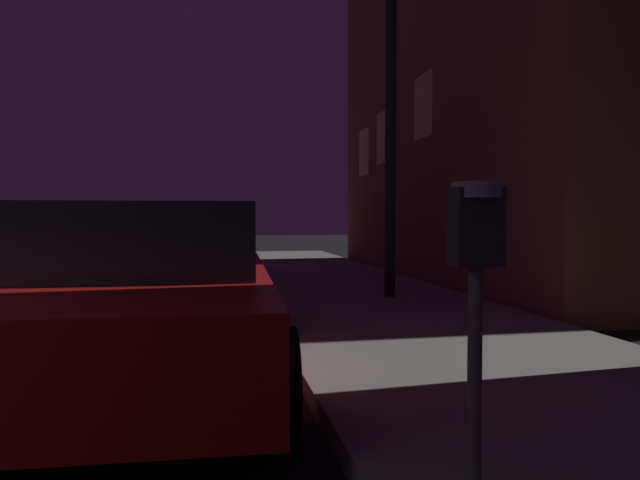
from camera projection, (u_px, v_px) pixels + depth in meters
The scene contains 5 objects.
parking_meter at pixel (476, 265), 2.14m from camera, with size 0.19×0.19×1.31m.
car_red at pixel (151, 293), 4.61m from camera, with size 2.28×4.58×1.43m.
car_silver at pixel (184, 251), 10.55m from camera, with size 2.18×4.05×1.43m.
street_lamp at pixel (391, 29), 8.17m from camera, with size 0.44×0.44×6.01m.
building_mid at pixel (599, 86), 12.09m from camera, with size 8.66×10.21×8.32m.
Camera 1 is at (3.33, -1.43, 1.32)m, focal length 31.45 mm.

